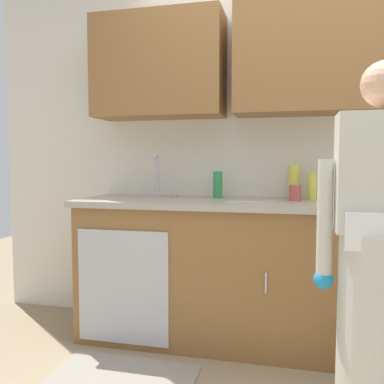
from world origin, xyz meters
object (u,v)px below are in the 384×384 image
(sink, at_px, (156,201))
(person_at_sink, at_px, (379,275))
(bottle_water_short, at_px, (362,179))
(bottle_water_tall, at_px, (294,182))
(bottle_soap, at_px, (218,185))
(cup_by_sink, at_px, (295,193))
(bottle_cleaner_spray, at_px, (311,186))
(knife_on_counter, at_px, (244,201))

(sink, xyz_separation_m, person_at_sink, (1.28, -0.74, -0.23))
(sink, distance_m, bottle_water_short, 1.36)
(bottle_water_tall, bearing_deg, bottle_soap, -173.93)
(cup_by_sink, bearing_deg, bottle_cleaner_spray, 38.72)
(bottle_water_short, height_order, bottle_cleaner_spray, bottle_water_short)
(person_at_sink, bearing_deg, sink, 149.80)
(person_at_sink, xyz_separation_m, bottle_water_short, (0.07, 0.94, 0.38))
(sink, relative_size, bottle_water_short, 1.86)
(sink, xyz_separation_m, cup_by_sink, (0.92, 0.06, 0.06))
(knife_on_counter, bearing_deg, person_at_sink, 132.47)
(person_at_sink, height_order, bottle_water_tall, person_at_sink)
(cup_by_sink, height_order, knife_on_counter, cup_by_sink)
(person_at_sink, bearing_deg, bottle_cleaner_spray, 105.92)
(bottle_cleaner_spray, bearing_deg, cup_by_sink, -141.28)
(sink, distance_m, bottle_cleaner_spray, 1.04)
(bottle_soap, xyz_separation_m, bottle_cleaner_spray, (0.62, -0.00, -0.00))
(person_at_sink, bearing_deg, bottle_soap, 134.76)
(knife_on_counter, bearing_deg, bottle_cleaner_spray, -152.69)
(sink, distance_m, bottle_soap, 0.44)
(bottle_cleaner_spray, relative_size, knife_on_counter, 0.73)
(sink, bearing_deg, person_at_sink, -30.20)
(sink, relative_size, person_at_sink, 0.31)
(bottle_water_short, distance_m, bottle_soap, 0.94)
(person_at_sink, relative_size, knife_on_counter, 6.75)
(sink, bearing_deg, bottle_water_tall, 12.05)
(bottle_water_tall, relative_size, bottle_cleaner_spray, 1.31)
(bottle_water_tall, height_order, cup_by_sink, bottle_water_tall)
(bottle_water_short, bearing_deg, person_at_sink, -93.96)
(bottle_water_tall, bearing_deg, knife_on_counter, -134.55)
(bottle_water_short, relative_size, bottle_soap, 1.46)
(bottle_water_short, bearing_deg, sink, -171.48)
(bottle_water_tall, distance_m, bottle_soap, 0.52)
(bottle_water_short, distance_m, bottle_cleaner_spray, 0.33)
(sink, relative_size, cup_by_sink, 5.07)
(cup_by_sink, distance_m, knife_on_counter, 0.35)
(sink, relative_size, bottle_cleaner_spray, 2.84)
(person_at_sink, relative_size, bottle_soap, 8.81)
(cup_by_sink, bearing_deg, bottle_water_tall, 92.38)
(cup_by_sink, bearing_deg, knife_on_counter, -151.55)
(sink, distance_m, person_at_sink, 1.49)
(sink, xyz_separation_m, knife_on_counter, (0.61, -0.11, 0.02))
(bottle_cleaner_spray, xyz_separation_m, knife_on_counter, (-0.41, -0.25, -0.09))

